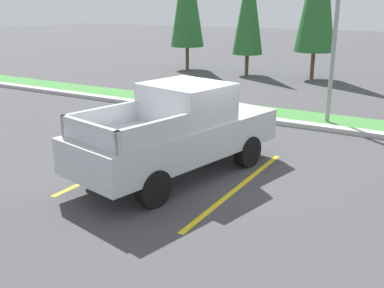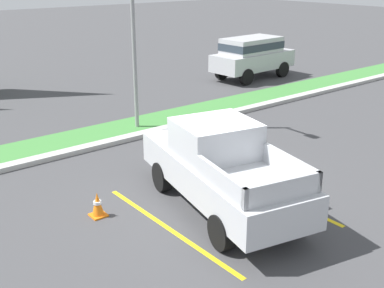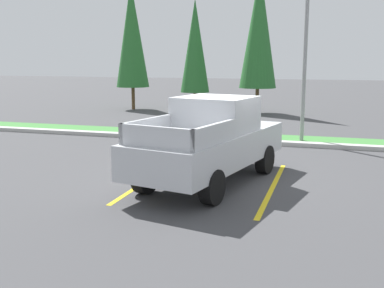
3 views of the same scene
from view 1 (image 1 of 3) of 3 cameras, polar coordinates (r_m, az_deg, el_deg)
name	(u,v)px [view 1 (image 1 of 3)]	position (r m, az deg, el deg)	size (l,w,h in m)	color
ground_plane	(202,169)	(10.84, 1.29, -3.20)	(120.00, 120.00, 0.00)	#424244
parking_line_near	(126,163)	(11.38, -8.40, -2.34)	(0.12, 4.80, 0.01)	yellow
parking_line_far	(239,187)	(9.85, 5.92, -5.46)	(0.12, 4.80, 0.01)	yellow
curb_strip	(276,121)	(15.18, 10.56, 2.87)	(56.00, 0.40, 0.15)	#B2B2AD
grass_median	(287,116)	(16.20, 11.91, 3.54)	(56.00, 1.80, 0.06)	#42843D
pickup_truck_main	(179,131)	(10.23, -1.63, 1.67)	(2.96, 5.50, 2.10)	black
cypress_tree_left_inner	(249,5)	(25.15, 7.22, 17.10)	(1.65, 1.65, 6.33)	brown
traffic_cone	(132,132)	(12.95, -7.61, 1.48)	(0.36, 0.36, 0.60)	orange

